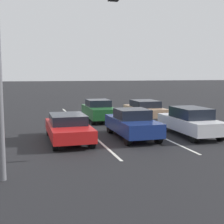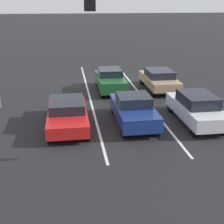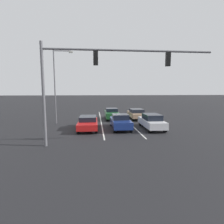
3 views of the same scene
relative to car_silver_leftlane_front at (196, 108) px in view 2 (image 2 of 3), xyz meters
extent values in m
plane|color=black|center=(3.31, -8.55, -0.77)|extent=(240.00, 240.00, 0.00)
cube|color=silver|center=(1.63, -5.41, -0.77)|extent=(0.12, 18.27, 0.01)
cube|color=silver|center=(4.99, -5.41, -0.77)|extent=(0.12, 18.27, 0.01)
cube|color=silver|center=(0.00, -0.02, -0.14)|extent=(1.73, 4.44, 0.65)
cube|color=black|center=(0.00, 0.07, 0.46)|extent=(1.53, 2.18, 0.55)
cube|color=red|center=(-0.61, -2.20, 0.02)|extent=(0.24, 0.06, 0.12)
cube|color=red|center=(0.61, -2.20, 0.02)|extent=(0.24, 0.06, 0.12)
cylinder|color=black|center=(0.74, 1.64, -0.47)|extent=(0.22, 0.61, 0.61)
cylinder|color=black|center=(-0.74, -1.69, -0.47)|extent=(0.22, 0.61, 0.61)
cylinder|color=black|center=(0.74, -1.69, -0.47)|extent=(0.22, 0.61, 0.61)
cube|color=navy|center=(3.17, -0.25, -0.11)|extent=(1.79, 4.23, 0.67)
cube|color=black|center=(3.17, -0.27, 0.47)|extent=(1.57, 1.63, 0.50)
cube|color=red|center=(2.54, -2.33, 0.05)|extent=(0.24, 0.06, 0.12)
cube|color=red|center=(3.79, -2.33, 0.05)|extent=(0.24, 0.06, 0.12)
cylinder|color=black|center=(2.40, 1.30, -0.45)|extent=(0.22, 0.64, 0.64)
cylinder|color=black|center=(3.93, 1.30, -0.45)|extent=(0.22, 0.64, 0.64)
cylinder|color=black|center=(2.40, -1.79, -0.45)|extent=(0.22, 0.64, 0.64)
cylinder|color=black|center=(3.93, -1.79, -0.45)|extent=(0.22, 0.64, 0.64)
cube|color=red|center=(6.43, -0.34, -0.19)|extent=(1.88, 4.53, 0.56)
cube|color=black|center=(6.43, -0.53, 0.31)|extent=(1.65, 2.22, 0.45)
cube|color=red|center=(5.77, -2.57, -0.05)|extent=(0.24, 0.06, 0.12)
cube|color=red|center=(7.09, -2.57, -0.05)|extent=(0.24, 0.06, 0.12)
cylinder|color=black|center=(5.62, 1.38, -0.47)|extent=(0.22, 0.60, 0.60)
cylinder|color=black|center=(7.24, 1.38, -0.47)|extent=(0.22, 0.60, 0.60)
cylinder|color=black|center=(5.62, -2.06, -0.47)|extent=(0.22, 0.60, 0.60)
cylinder|color=black|center=(7.24, -2.06, -0.47)|extent=(0.22, 0.60, 0.60)
cube|color=#1E5928|center=(3.47, -6.33, -0.11)|extent=(1.72, 4.03, 0.72)
cube|color=black|center=(3.47, -6.55, 0.48)|extent=(1.51, 1.77, 0.47)
cube|color=red|center=(2.87, -8.31, 0.06)|extent=(0.24, 0.06, 0.12)
cube|color=red|center=(4.08, -8.31, 0.06)|extent=(0.24, 0.06, 0.12)
cylinder|color=black|center=(2.74, -4.87, -0.47)|extent=(0.22, 0.60, 0.60)
cylinder|color=black|center=(4.20, -4.87, -0.47)|extent=(0.22, 0.60, 0.60)
cylinder|color=black|center=(2.74, -7.80, -0.47)|extent=(0.22, 0.60, 0.60)
cylinder|color=black|center=(4.20, -7.80, -0.47)|extent=(0.22, 0.60, 0.60)
cube|color=tan|center=(0.11, -6.16, -0.14)|extent=(1.87, 4.27, 0.56)
cube|color=black|center=(0.11, -6.14, 0.38)|extent=(1.65, 2.14, 0.47)
cube|color=red|center=(-0.55, -8.25, 0.00)|extent=(0.24, 0.06, 0.12)
cube|color=red|center=(0.76, -8.25, 0.00)|extent=(0.24, 0.06, 0.12)
cylinder|color=black|center=(-0.70, -4.62, -0.42)|extent=(0.22, 0.71, 0.71)
cylinder|color=black|center=(0.91, -4.62, -0.42)|extent=(0.22, 0.71, 0.71)
cylinder|color=black|center=(-0.70, -7.69, -0.42)|extent=(0.22, 0.71, 0.71)
cylinder|color=black|center=(0.91, -7.69, -0.42)|extent=(0.22, 0.71, 0.71)
sphere|color=#19D83F|center=(5.61, 4.56, 5.01)|extent=(0.20, 0.20, 0.20)
camera|label=1|loc=(8.46, 14.62, 2.51)|focal=50.00mm
camera|label=2|loc=(6.34, 14.01, 5.15)|focal=50.00mm
camera|label=3|loc=(5.67, 16.99, 3.10)|focal=28.00mm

